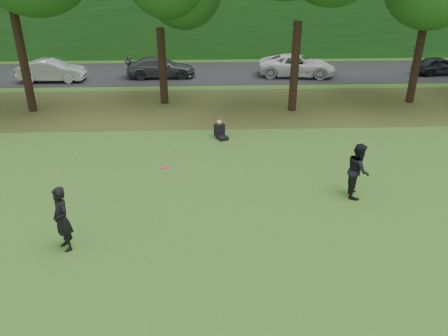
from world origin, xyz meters
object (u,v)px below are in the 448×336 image
Objects in this scene: player_right at (358,170)px; frisbee at (165,168)px; player_left at (62,219)px; seated_person at (220,131)px.

player_right is 6.05× the size of frisbee.
seated_person is (4.65, 8.29, -0.65)m from player_left.
frisbee is (-6.29, -2.12, 1.23)m from player_right.
seated_person is (-4.51, 5.56, -0.65)m from player_right.
frisbee is at bearing 63.04° from player_left.
player_left is at bearing 117.70° from player_right.
frisbee is 8.11m from seated_person.
seated_person is at bearing 111.79° from player_left.
player_right is at bearing 18.63° from frisbee.
player_left is 9.52m from seated_person.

